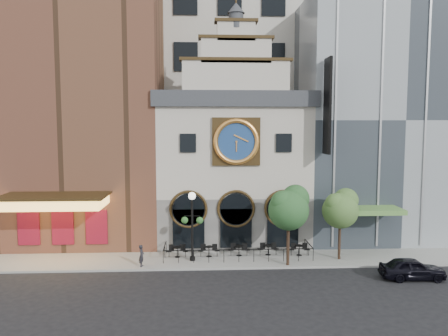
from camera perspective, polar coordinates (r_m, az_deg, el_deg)
name	(u,v)px	position (r m, az deg, el deg)	size (l,w,h in m)	color
ground	(240,270)	(30.37, 2.15, -13.14)	(120.00, 120.00, 0.00)	black
sidewalk	(237,258)	(32.72, 1.76, -11.62)	(44.00, 5.00, 0.15)	gray
clock_building	(232,162)	(36.71, 1.12, 0.78)	(12.60, 8.78, 18.65)	#605E5B
theater_building	(81,92)	(40.13, -18.21, 9.36)	(14.00, 15.60, 25.00)	brown
retail_building	(375,121)	(41.67, 19.13, 5.79)	(14.00, 14.40, 20.00)	gray
office_tower	(225,31)	(49.82, 0.13, 17.41)	(20.00, 16.00, 40.00)	beige
cafe_railing	(237,251)	(32.57, 1.76, -10.74)	(10.60, 2.60, 0.90)	black
bistro_0	(177,251)	(32.61, -6.13, -10.72)	(1.58, 0.68, 0.90)	black
bistro_1	(209,250)	(32.58, -1.98, -10.71)	(1.58, 0.68, 0.90)	black
bistro_2	(239,250)	(32.81, 1.97, -10.59)	(1.58, 0.68, 0.90)	black
bistro_3	(268,249)	(33.12, 5.79, -10.46)	(1.58, 0.68, 0.90)	black
bistro_4	(299,249)	(33.32, 9.80, -10.42)	(1.58, 0.68, 0.90)	black
car_right	(412,269)	(30.85, 23.37, -11.96)	(1.62, 4.02, 1.37)	black
pedestrian	(142,256)	(30.85, -10.72, -11.18)	(0.55, 0.36, 1.50)	black
lamppost	(192,218)	(31.13, -4.18, -6.59)	(1.57, 0.62, 4.92)	black
tree_left	(289,207)	(30.20, 8.51, -5.03)	(2.88, 2.77, 5.55)	#382619
tree_right	(341,208)	(32.35, 15.01, -5.02)	(2.66, 2.56, 5.12)	#382619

